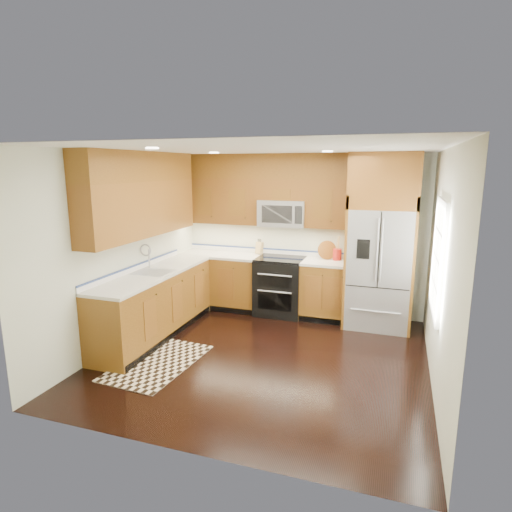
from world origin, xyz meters
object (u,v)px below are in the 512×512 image
(refrigerator, at_px, (381,242))
(rug, at_px, (158,362))
(utensil_crock, at_px, (337,252))
(range, at_px, (280,286))
(knife_block, at_px, (259,248))

(refrigerator, height_order, rug, refrigerator)
(utensil_crock, bearing_deg, range, -169.52)
(refrigerator, height_order, utensil_crock, refrigerator)
(range, bearing_deg, refrigerator, -1.40)
(knife_block, relative_size, utensil_crock, 0.67)
(rug, relative_size, utensil_crock, 3.61)
(range, distance_m, knife_block, 0.77)
(range, bearing_deg, knife_block, 150.45)
(refrigerator, xyz_separation_m, utensil_crock, (-0.66, 0.20, -0.23))
(rug, distance_m, knife_block, 2.76)
(range, bearing_deg, utensil_crock, 10.48)
(rug, relative_size, knife_block, 5.37)
(refrigerator, relative_size, rug, 1.88)
(range, height_order, knife_block, knife_block)
(knife_block, distance_m, utensil_crock, 1.33)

